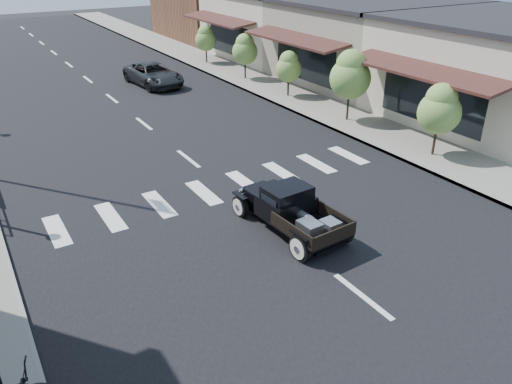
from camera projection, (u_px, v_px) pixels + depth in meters
ground at (291, 240)px, 14.24m from camera, size 120.00×120.00×0.00m
road at (124, 108)px, 25.69m from camera, size 14.00×80.00×0.02m
road_markings at (160, 137)px, 21.88m from camera, size 12.00×60.00×0.06m
sidewalk_right at (263, 85)px, 29.63m from camera, size 3.00×80.00×0.15m
storefront_near at (506, 71)px, 23.29m from camera, size 10.00×9.00×4.50m
storefront_mid at (372, 42)px, 30.17m from camera, size 10.00×9.00×4.50m
storefront_far at (287, 24)px, 37.04m from camera, size 10.00×9.00×4.50m
small_tree_a at (438, 121)px, 19.07m from camera, size 1.63×1.63×2.72m
small_tree_b at (349, 87)px, 22.88m from camera, size 1.88×1.88×3.13m
small_tree_c at (288, 74)px, 26.79m from camera, size 1.38×1.38×2.31m
small_tree_d at (245, 57)px, 30.28m from camera, size 1.54×1.54×2.57m
small_tree_e at (206, 45)px, 34.39m from camera, size 1.44×1.44×2.40m
hotrod_pickup at (291, 209)px, 14.44m from camera, size 2.10×4.10×1.38m
second_car at (153, 75)px, 29.53m from camera, size 2.57×4.82×1.29m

